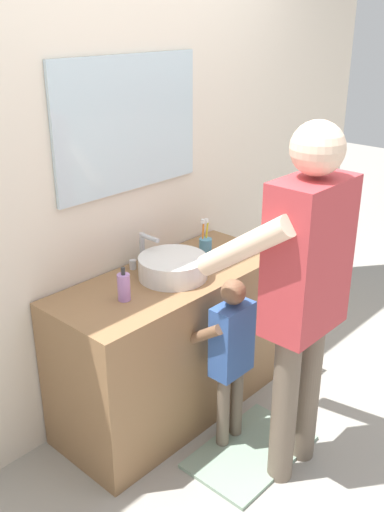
% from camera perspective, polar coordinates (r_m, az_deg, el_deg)
% --- Properties ---
extents(ground_plane, '(14.00, 14.00, 0.00)m').
position_cam_1_polar(ground_plane, '(3.21, 2.06, -16.83)').
color(ground_plane, '#9E998E').
extents(back_wall, '(4.40, 0.10, 2.70)m').
position_cam_1_polar(back_wall, '(2.98, -6.74, 9.22)').
color(back_wall, beige).
rests_on(back_wall, ground).
extents(vanity_cabinet, '(1.30, 0.54, 0.81)m').
position_cam_1_polar(vanity_cabinet, '(3.14, -2.04, -8.72)').
color(vanity_cabinet, olive).
rests_on(vanity_cabinet, ground).
extents(sink_basin, '(0.35, 0.35, 0.11)m').
position_cam_1_polar(sink_basin, '(2.91, -1.89, -1.07)').
color(sink_basin, silver).
rests_on(sink_basin, vanity_cabinet).
extents(faucet, '(0.18, 0.14, 0.18)m').
position_cam_1_polar(faucet, '(3.04, -4.77, 0.47)').
color(faucet, '#B7BABF').
rests_on(faucet, vanity_cabinet).
extents(toothbrush_cup, '(0.07, 0.07, 0.21)m').
position_cam_1_polar(toothbrush_cup, '(3.17, 1.33, 1.03)').
color(toothbrush_cup, '#4C8EB2').
rests_on(toothbrush_cup, vanity_cabinet).
extents(soap_bottle, '(0.06, 0.06, 0.16)m').
position_cam_1_polar(soap_bottle, '(2.69, -6.74, -3.03)').
color(soap_bottle, '#B27FC6').
rests_on(soap_bottle, vanity_cabinet).
extents(bath_mat, '(0.64, 0.40, 0.02)m').
position_cam_1_polar(bath_mat, '(3.09, 5.78, -18.63)').
color(bath_mat, gray).
rests_on(bath_mat, ground).
extents(child_toddler, '(0.28, 0.28, 0.92)m').
position_cam_1_polar(child_toddler, '(2.83, 3.79, -9.13)').
color(child_toddler, '#6B5B4C').
rests_on(child_toddler, ground).
extents(adult_parent, '(0.52, 0.55, 1.68)m').
position_cam_1_polar(adult_parent, '(2.51, 10.90, -2.17)').
color(adult_parent, '#6B5B4C').
rests_on(adult_parent, ground).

